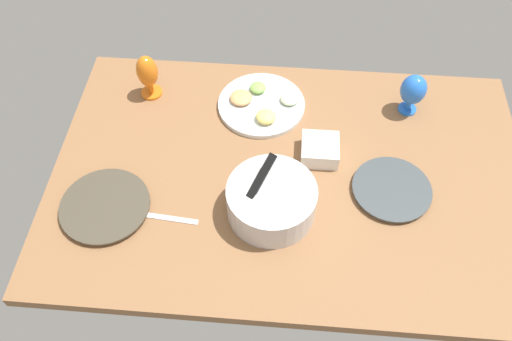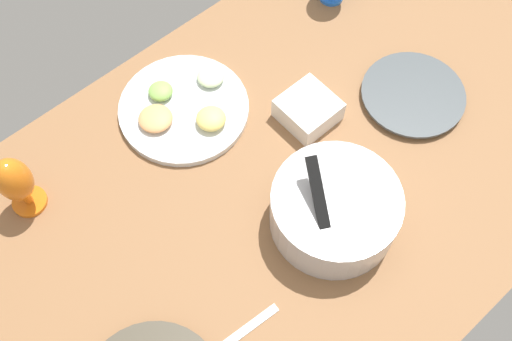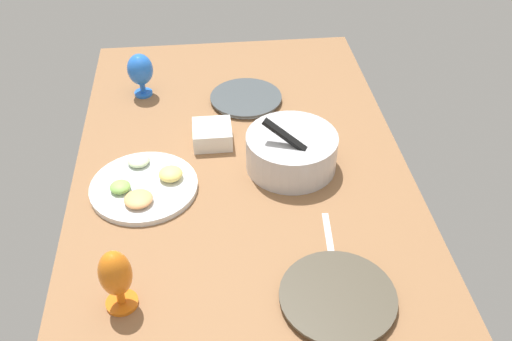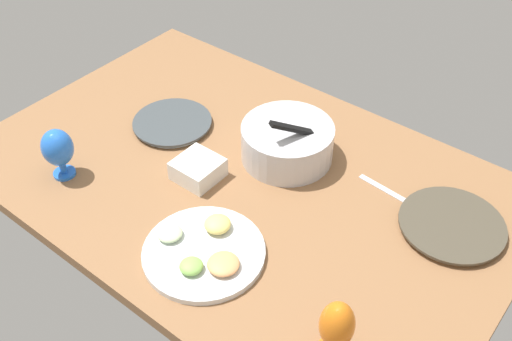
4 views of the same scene
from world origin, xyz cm
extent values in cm
cube|color=#8C603D|center=(0.00, 0.00, -2.00)|extent=(160.00, 104.00, 4.00)
cylinder|color=silver|center=(-33.56, 4.85, 0.60)|extent=(23.88, 23.88, 1.21)
cylinder|color=#3E4549|center=(-33.56, 4.85, 1.57)|extent=(25.96, 25.96, 0.73)
cylinder|color=beige|center=(58.19, 18.94, 0.66)|extent=(26.49, 26.49, 1.33)
cylinder|color=#494233|center=(58.19, 18.94, 1.72)|extent=(28.79, 28.79, 0.80)
cylinder|color=silver|center=(5.28, 15.43, 5.68)|extent=(28.15, 28.15, 11.36)
cylinder|color=white|center=(5.28, 15.43, 9.09)|extent=(25.34, 25.34, 2.04)
cube|color=black|center=(10.21, 15.43, 12.66)|extent=(11.95, 19.08, 11.63)
cylinder|color=silver|center=(11.79, -29.87, 0.90)|extent=(32.14, 32.14, 1.80)
ellipsoid|color=#F2A566|center=(19.41, -30.84, 3.05)|extent=(8.29, 8.29, 2.49)
ellipsoid|color=#F9E072|center=(9.57, -21.76, 3.46)|extent=(7.19, 7.19, 3.32)
ellipsoid|color=beige|center=(1.55, -31.74, 3.00)|extent=(6.79, 6.79, 2.40)
ellipsoid|color=#8CC659|center=(13.65, -36.41, 3.14)|extent=(6.03, 6.03, 2.67)
cylinder|color=orange|center=(53.75, -33.31, 0.50)|extent=(7.90, 7.90, 1.00)
cylinder|color=orange|center=(53.75, -33.31, 2.82)|extent=(2.00, 2.00, 3.65)
ellipsoid|color=orange|center=(53.75, -33.31, 11.22)|extent=(7.81, 7.81, 13.14)
cylinder|color=blue|center=(-42.01, -32.50, 0.50)|extent=(6.63, 6.63, 1.00)
cylinder|color=blue|center=(-42.01, -32.50, 2.80)|extent=(2.00, 2.00, 3.61)
ellipsoid|color=blue|center=(-42.01, -32.50, 10.44)|extent=(9.25, 9.25, 11.67)
cube|color=white|center=(-9.83, -8.38, 3.06)|extent=(12.62, 12.62, 6.11)
cube|color=#F9E072|center=(-9.83, -8.38, 5.01)|extent=(10.35, 10.35, 1.96)
cube|color=silver|center=(36.89, 21.11, 0.30)|extent=(18.09, 3.33, 0.60)
camera|label=1|loc=(2.79, 105.24, 142.03)|focal=36.75mm
camera|label=2|loc=(55.32, 46.37, 127.43)|focal=43.35mm
camera|label=3|loc=(143.93, -10.04, 114.22)|focal=40.45mm
camera|label=4|loc=(85.43, -100.99, 119.91)|focal=41.90mm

